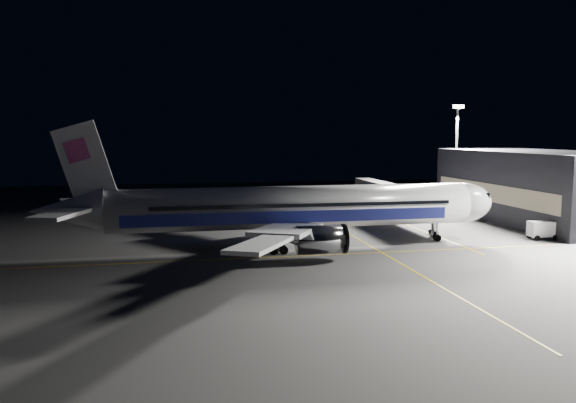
# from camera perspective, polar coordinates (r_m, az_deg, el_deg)

# --- Properties ---
(ground) EXTENTS (200.00, 200.00, 0.00)m
(ground) POSITION_cam_1_polar(r_m,az_deg,el_deg) (75.09, 0.64, -4.57)
(ground) COLOR #4C4C4F
(ground) RESTS_ON ground
(guide_line_main) EXTENTS (0.25, 80.00, 0.01)m
(guide_line_main) POSITION_cam_1_polar(r_m,az_deg,el_deg) (77.75, 7.89, -4.24)
(guide_line_main) COLOR gold
(guide_line_main) RESTS_ON ground
(guide_line_cross) EXTENTS (70.00, 0.25, 0.01)m
(guide_line_cross) POSITION_cam_1_polar(r_m,az_deg,el_deg) (69.36, 1.68, -5.53)
(guide_line_cross) COLOR gold
(guide_line_cross) RESTS_ON ground
(guide_line_side) EXTENTS (0.25, 40.00, 0.01)m
(guide_line_side) POSITION_cam_1_polar(r_m,az_deg,el_deg) (91.29, 12.96, -2.69)
(guide_line_side) COLOR gold
(guide_line_side) RESTS_ON ground
(airliner) EXTENTS (61.48, 54.22, 16.64)m
(airliner) POSITION_cam_1_polar(r_m,az_deg,el_deg) (74.03, -0.17, -0.69)
(airliner) COLOR silver
(airliner) RESTS_ON ground
(terminal) EXTENTS (18.12, 40.00, 12.00)m
(terminal) POSITION_cam_1_polar(r_m,az_deg,el_deg) (105.96, 24.06, 1.46)
(terminal) COLOR black
(terminal) RESTS_ON ground
(jet_bridge) EXTENTS (3.60, 34.40, 6.30)m
(jet_bridge) POSITION_cam_1_polar(r_m,az_deg,el_deg) (98.01, 11.10, 0.70)
(jet_bridge) COLOR #B2B2B7
(jet_bridge) RESTS_ON ground
(floodlight_mast_north) EXTENTS (2.40, 0.68, 20.70)m
(floodlight_mast_north) POSITION_cam_1_polar(r_m,az_deg,el_deg) (117.78, 16.74, 5.36)
(floodlight_mast_north) COLOR #59595E
(floodlight_mast_north) RESTS_ON ground
(service_truck) EXTENTS (5.19, 2.54, 2.58)m
(service_truck) POSITION_cam_1_polar(r_m,az_deg,el_deg) (87.89, 24.72, -2.61)
(service_truck) COLOR silver
(service_truck) RESTS_ON ground
(baggage_tug) EXTENTS (2.42, 1.98, 1.69)m
(baggage_tug) POSITION_cam_1_polar(r_m,az_deg,el_deg) (84.41, -1.57, -2.76)
(baggage_tug) COLOR black
(baggage_tug) RESTS_ON ground
(safety_cone_a) EXTENTS (0.44, 0.44, 0.66)m
(safety_cone_a) POSITION_cam_1_polar(r_m,az_deg,el_deg) (84.51, -1.53, -3.06)
(safety_cone_a) COLOR #EB4209
(safety_cone_a) RESTS_ON ground
(safety_cone_b) EXTENTS (0.35, 0.35, 0.53)m
(safety_cone_b) POSITION_cam_1_polar(r_m,az_deg,el_deg) (89.79, 2.54, -2.51)
(safety_cone_b) COLOR #EB4209
(safety_cone_b) RESTS_ON ground
(safety_cone_c) EXTENTS (0.40, 0.40, 0.60)m
(safety_cone_c) POSITION_cam_1_polar(r_m,az_deg,el_deg) (87.97, -2.41, -2.68)
(safety_cone_c) COLOR #EB4209
(safety_cone_c) RESTS_ON ground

